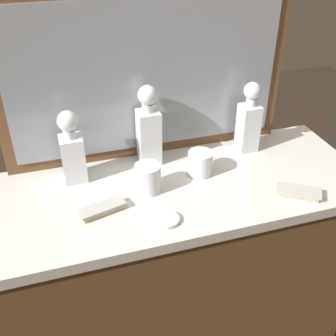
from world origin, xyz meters
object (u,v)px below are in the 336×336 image
Objects in this scene: crystal_tumbler_far_right at (200,164)px; silver_brush_far_right at (102,209)px; silver_brush_rear at (299,192)px; crystal_decanter_center at (149,133)px; porcelain_dish at (166,220)px; crystal_decanter_front at (249,124)px; crystal_decanter_far_right at (72,153)px; crystal_tumbler_rear at (148,179)px.

crystal_tumbler_far_right is 0.56× the size of silver_brush_far_right.
crystal_tumbler_far_right is at bearing 140.59° from silver_brush_rear.
crystal_decanter_center is at bearing 140.13° from silver_brush_rear.
crystal_decanter_center is at bearing 83.50° from porcelain_dish.
porcelain_dish is (-0.43, -0.32, -0.11)m from crystal_decanter_front.
crystal_decanter_far_right is 0.24m from silver_brush_far_right.
porcelain_dish is (0.01, -0.17, -0.04)m from crystal_tumbler_rear.
crystal_decanter_front is 0.55m from porcelain_dish.
crystal_decanter_front is at bearing 20.04° from silver_brush_far_right.
crystal_decanter_center is 1.09× the size of crystal_decanter_front.
crystal_decanter_center is at bearing 48.00° from silver_brush_far_right.
silver_brush_far_right is at bearing -157.26° from crystal_tumbler_rear.
crystal_decanter_far_right reaches higher than porcelain_dish.
crystal_decanter_front is at bearing 18.96° from crystal_tumbler_rear.
silver_brush_rear is 1.88× the size of porcelain_dish.
crystal_decanter_center is 3.39× the size of crystal_tumbler_far_right.
crystal_tumbler_rear is at bearing 159.51° from silver_brush_rear.
crystal_decanter_center reaches higher than crystal_decanter_far_right.
crystal_decanter_front reaches higher than crystal_tumbler_rear.
crystal_decanter_center reaches higher than silver_brush_rear.
silver_brush_far_right is at bearing -75.01° from crystal_decanter_far_right.
crystal_decanter_far_right is 0.45m from crystal_tumbler_far_right.
silver_brush_rear is at bearing -24.42° from crystal_decanter_far_right.
crystal_decanter_center is at bearing 73.56° from crystal_tumbler_rear.
silver_brush_far_right is 0.65m from silver_brush_rear.
crystal_tumbler_rear is at bearing -106.44° from crystal_decanter_center.
crystal_decanter_front is 1.79× the size of silver_brush_rear.
crystal_tumbler_rear is at bearing -167.86° from crystal_tumbler_far_right.
crystal_decanter_center reaches higher than silver_brush_far_right.
crystal_tumbler_far_right is at bearing -40.68° from crystal_decanter_center.
crystal_decanter_front is (0.39, -0.02, -0.01)m from crystal_decanter_center.
crystal_tumbler_far_right is at bearing 48.37° from porcelain_dish.
silver_brush_rear reaches higher than porcelain_dish.
silver_brush_far_right is (-0.61, -0.22, -0.10)m from crystal_decanter_front.
porcelain_dish is at bearing -28.98° from silver_brush_far_right.
silver_brush_rear is 0.46m from porcelain_dish.
crystal_decanter_far_right is 0.27m from crystal_tumbler_rear.
crystal_tumbler_rear is (-0.44, -0.15, -0.07)m from crystal_decanter_front.
crystal_decanter_front is 0.27m from crystal_tumbler_far_right.
silver_brush_rear is (0.27, -0.22, -0.03)m from crystal_tumbler_far_right.
crystal_decanter_front is 3.10× the size of crystal_tumbler_far_right.
crystal_decanter_center is at bearing 176.46° from crystal_decanter_front.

